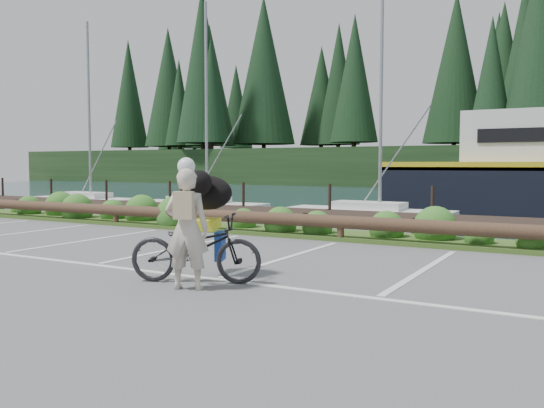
% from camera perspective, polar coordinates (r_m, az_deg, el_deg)
% --- Properties ---
extents(ground, '(72.00, 72.00, 0.00)m').
position_cam_1_polar(ground, '(9.32, -4.22, -7.05)').
color(ground, '#545457').
extents(vegetation_strip, '(34.00, 1.60, 0.10)m').
position_cam_1_polar(vegetation_strip, '(13.98, 7.91, -3.16)').
color(vegetation_strip, '#3D5B21').
rests_on(vegetation_strip, ground).
extents(log_rail, '(32.00, 0.30, 0.60)m').
position_cam_1_polar(log_rail, '(13.34, 6.81, -3.71)').
color(log_rail, '#443021').
rests_on(log_rail, ground).
extents(bicycle, '(2.11, 1.39, 1.05)m').
position_cam_1_polar(bicycle, '(8.71, -7.57, -4.35)').
color(bicycle, black).
rests_on(bicycle, ground).
extents(cyclist, '(0.74, 0.62, 1.73)m').
position_cam_1_polar(cyclist, '(8.23, -8.43, -2.46)').
color(cyclist, beige).
rests_on(cyclist, ground).
extents(dog, '(0.80, 1.07, 0.56)m').
position_cam_1_polar(dog, '(9.25, -6.60, 1.14)').
color(dog, black).
rests_on(dog, bicycle).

